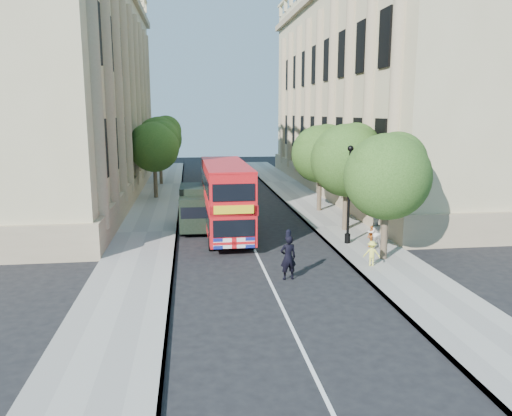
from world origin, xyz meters
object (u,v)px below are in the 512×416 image
object	(u,v)px
police_constable	(288,258)
box_van	(196,209)
lamp_post	(349,199)
woman_pedestrian	(375,233)
double_decker_bus	(226,197)

from	to	relation	value
police_constable	box_van	bearing A→B (deg)	-77.11
lamp_post	box_van	world-z (taller)	lamp_post
lamp_post	woman_pedestrian	size ratio (longest dim) A/B	3.16
woman_pedestrian	police_constable	bearing A→B (deg)	35.33
double_decker_bus	woman_pedestrian	size ratio (longest dim) A/B	5.41
police_constable	lamp_post	bearing A→B (deg)	-138.23
lamp_post	police_constable	size ratio (longest dim) A/B	2.71
lamp_post	double_decker_bus	distance (m)	6.91
lamp_post	box_van	distance (m)	9.22
lamp_post	box_van	xyz separation A→B (m)	(-7.90, 4.59, -1.24)
double_decker_bus	woman_pedestrian	distance (m)	8.47
lamp_post	police_constable	xyz separation A→B (m)	(-4.19, -5.00, -1.56)
double_decker_bus	woman_pedestrian	world-z (taller)	double_decker_bus
lamp_post	police_constable	distance (m)	6.71
double_decker_bus	woman_pedestrian	xyz separation A→B (m)	(7.25, -4.17, -1.31)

